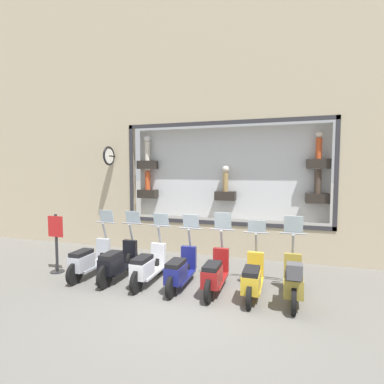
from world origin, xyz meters
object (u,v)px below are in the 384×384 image
object	(u,v)px
scooter_yellow_1	(253,278)
scooter_silver_6	(89,260)
scooter_navy_3	(180,270)
scooter_white_4	(148,266)
scooter_black_5	(117,262)
scooter_olive_0	(293,280)
shop_sign_post	(56,241)
scooter_red_2	(215,273)

from	to	relation	value
scooter_yellow_1	scooter_silver_6	distance (m)	4.10
scooter_navy_3	scooter_white_4	bearing A→B (deg)	89.82
scooter_navy_3	scooter_white_4	world-z (taller)	scooter_navy_3
scooter_navy_3	scooter_silver_6	size ratio (longest dim) A/B	0.99
scooter_navy_3	scooter_yellow_1	bearing A→B (deg)	-90.11
scooter_black_5	scooter_silver_6	distance (m)	0.82
scooter_olive_0	shop_sign_post	world-z (taller)	scooter_olive_0
scooter_olive_0	scooter_silver_6	bearing A→B (deg)	89.32
scooter_white_4	scooter_yellow_1	bearing A→B (deg)	-90.14
scooter_yellow_1	scooter_silver_6	world-z (taller)	scooter_silver_6
scooter_yellow_1	shop_sign_post	xyz separation A→B (m)	(0.03, 5.12, 0.42)
scooter_yellow_1	scooter_olive_0	bearing A→B (deg)	-93.54
scooter_navy_3	scooter_black_5	xyz separation A→B (m)	(0.01, 1.64, 0.03)
scooter_yellow_1	shop_sign_post	size ratio (longest dim) A/B	1.15
scooter_black_5	scooter_yellow_1	bearing A→B (deg)	-90.18
scooter_yellow_1	scooter_navy_3	world-z (taller)	scooter_navy_3
scooter_olive_0	scooter_yellow_1	bearing A→B (deg)	86.46
shop_sign_post	scooter_olive_0	bearing A→B (deg)	-90.82
scooter_olive_0	scooter_silver_6	distance (m)	4.92
scooter_navy_3	scooter_black_5	bearing A→B (deg)	89.76
scooter_red_2	scooter_black_5	world-z (taller)	scooter_red_2
scooter_olive_0	scooter_navy_3	bearing A→B (deg)	88.74
scooter_olive_0	scooter_white_4	distance (m)	3.28
scooter_white_4	shop_sign_post	distance (m)	2.69
scooter_olive_0	scooter_white_4	bearing A→B (deg)	89.01
scooter_yellow_1	scooter_black_5	xyz separation A→B (m)	(0.01, 3.28, 0.03)
scooter_olive_0	scooter_white_4	xyz separation A→B (m)	(0.06, 3.28, -0.05)
scooter_black_5	scooter_silver_6	xyz separation A→B (m)	(-0.00, 0.82, -0.01)
scooter_silver_6	shop_sign_post	xyz separation A→B (m)	(0.03, 1.02, 0.39)
scooter_white_4	scooter_black_5	bearing A→B (deg)	89.70
scooter_red_2	shop_sign_post	world-z (taller)	scooter_red_2
scooter_yellow_1	scooter_navy_3	size ratio (longest dim) A/B	1.00
scooter_black_5	shop_sign_post	size ratio (longest dim) A/B	1.17
scooter_navy_3	scooter_black_5	size ratio (longest dim) A/B	0.99
scooter_yellow_1	scooter_black_5	world-z (taller)	scooter_black_5
scooter_silver_6	scooter_navy_3	bearing A→B (deg)	-90.10
scooter_navy_3	scooter_red_2	bearing A→B (deg)	-89.65
scooter_yellow_1	scooter_white_4	bearing A→B (deg)	89.86
scooter_olive_0	shop_sign_post	xyz separation A→B (m)	(0.09, 5.94, 0.35)
scooter_white_4	shop_sign_post	bearing A→B (deg)	89.38
scooter_white_4	scooter_black_5	world-z (taller)	scooter_black_5
scooter_white_4	scooter_black_5	distance (m)	0.82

